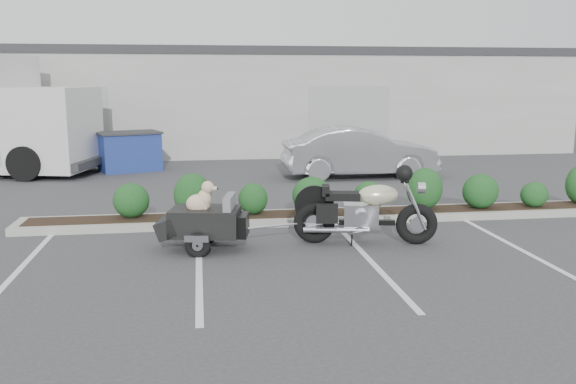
{
  "coord_description": "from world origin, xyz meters",
  "views": [
    {
      "loc": [
        -1.45,
        -9.74,
        2.85
      ],
      "look_at": [
        0.19,
        1.43,
        0.75
      ],
      "focal_mm": 38.0,
      "sensor_mm": 36.0,
      "label": 1
    }
  ],
  "objects": [
    {
      "name": "planter_kerb",
      "position": [
        1.0,
        2.2,
        0.07
      ],
      "size": [
        12.0,
        1.0,
        0.15
      ],
      "primitive_type": "cube",
      "color": "#9E9E93",
      "rests_on": "ground"
    },
    {
      "name": "pet_trailer",
      "position": [
        -1.4,
        0.34,
        0.51
      ],
      "size": [
        2.04,
        1.16,
        1.2
      ],
      "rotation": [
        0.0,
        0.0,
        -0.19
      ],
      "color": "black",
      "rests_on": "ground"
    },
    {
      "name": "dumpster",
      "position": [
        -3.62,
        9.8,
        0.62
      ],
      "size": [
        2.19,
        1.84,
        1.23
      ],
      "rotation": [
        0.0,
        0.0,
        0.35
      ],
      "color": "navy",
      "rests_on": "ground"
    },
    {
      "name": "building",
      "position": [
        0.0,
        17.0,
        2.0
      ],
      "size": [
        26.0,
        10.0,
        4.0
      ],
      "primitive_type": "cube",
      "color": "#9EA099",
      "rests_on": "ground"
    },
    {
      "name": "motorcycle",
      "position": [
        1.39,
        0.31,
        0.58
      ],
      "size": [
        2.51,
        1.04,
        1.45
      ],
      "rotation": [
        0.0,
        0.0,
        -0.19
      ],
      "color": "black",
      "rests_on": "ground"
    },
    {
      "name": "sedan",
      "position": [
        3.21,
        7.52,
        0.74
      ],
      "size": [
        4.48,
        1.56,
        1.47
      ],
      "primitive_type": "imported",
      "rotation": [
        0.0,
        0.0,
        1.57
      ],
      "color": "#B0B0B7",
      "rests_on": "ground"
    },
    {
      "name": "ground",
      "position": [
        0.0,
        0.0,
        0.0
      ],
      "size": [
        90.0,
        90.0,
        0.0
      ],
      "primitive_type": "plane",
      "color": "#38383A",
      "rests_on": "ground"
    }
  ]
}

